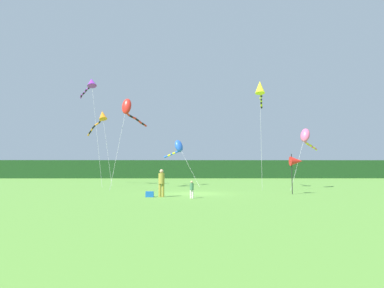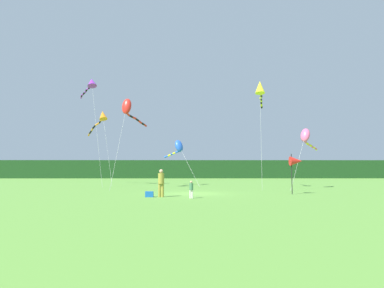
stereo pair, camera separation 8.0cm
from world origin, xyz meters
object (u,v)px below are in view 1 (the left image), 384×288
object	(u,v)px
banner_flag_pole	(296,161)
kite_yellow	(260,89)
kite_red	(128,109)
kite_orange	(101,118)
cooler_box	(150,194)
person_adult	(161,182)
kite_purple	(91,84)
person_child	(192,188)
kite_blue	(178,147)
kite_rainbow	(306,137)

from	to	relation	value
banner_flag_pole	kite_yellow	size ratio (longest dim) A/B	0.28
kite_red	kite_orange	xyz separation A→B (m)	(-4.66, 7.40, 0.28)
kite_yellow	kite_red	size ratio (longest dim) A/B	1.18
cooler_box	person_adult	bearing A→B (deg)	0.00
person_adult	kite_yellow	world-z (taller)	kite_yellow
cooler_box	kite_purple	size ratio (longest dim) A/B	0.04
person_child	kite_blue	bearing A→B (deg)	94.77
kite_rainbow	kite_red	world-z (taller)	kite_red
person_adult	person_child	size ratio (longest dim) A/B	1.65
person_child	kite_blue	xyz separation A→B (m)	(-1.40, 16.84, 3.80)
person_adult	kite_purple	xyz separation A→B (m)	(-9.37, 14.92, 10.58)
banner_flag_pole	kite_red	bearing A→B (deg)	151.60
banner_flag_pole	kite_purple	bearing A→B (deg)	146.52
person_child	cooler_box	distance (m)	2.94
kite_yellow	kite_purple	world-z (taller)	kite_purple
person_adult	cooler_box	size ratio (longest dim) A/B	3.47
person_child	kite_yellow	bearing A→B (deg)	56.47
kite_yellow	kite_blue	xyz separation A→B (m)	(-8.09, 6.75, -5.12)
banner_flag_pole	kite_rainbow	xyz separation A→B (m)	(3.45, 7.27, 2.58)
cooler_box	kite_rainbow	size ratio (longest dim) A/B	0.09
kite_rainbow	kite_orange	world-z (taller)	kite_orange
person_child	kite_purple	size ratio (longest dim) A/B	0.09
banner_flag_pole	kite_yellow	world-z (taller)	kite_yellow
person_child	cooler_box	xyz separation A→B (m)	(-2.74, 0.98, -0.43)
banner_flag_pole	cooler_box	bearing A→B (deg)	-167.53
person_adult	kite_red	distance (m)	12.55
person_child	banner_flag_pole	bearing A→B (deg)	23.12
kite_rainbow	kite_orange	size ratio (longest dim) A/B	0.66
kite_rainbow	kite_purple	xyz separation A→B (m)	(-22.51, 5.34, 6.62)
banner_flag_pole	kite_orange	bearing A→B (deg)	141.17
kite_rainbow	kite_blue	world-z (taller)	kite_rainbow
kite_yellow	kite_blue	size ratio (longest dim) A/B	1.92
kite_rainbow	kite_purple	size ratio (longest dim) A/B	0.48
kite_red	person_child	bearing A→B (deg)	-60.52
person_adult	cooler_box	bearing A→B (deg)	-180.00
banner_flag_pole	kite_orange	xyz separation A→B (m)	(-18.46, 14.86, 5.62)
person_child	kite_orange	xyz separation A→B (m)	(-10.74, 18.15, 7.40)
kite_yellow	banner_flag_pole	bearing A→B (deg)	-81.38
kite_blue	kite_orange	bearing A→B (deg)	172.01
kite_red	kite_blue	distance (m)	8.36
banner_flag_pole	kite_red	size ratio (longest dim) A/B	0.34
person_child	kite_yellow	xyz separation A→B (m)	(6.69, 10.09, 8.93)
cooler_box	kite_yellow	distance (m)	16.10
person_child	kite_blue	size ratio (longest dim) A/B	0.20
cooler_box	kite_purple	world-z (taller)	kite_purple
cooler_box	kite_blue	size ratio (longest dim) A/B	0.10
person_child	kite_blue	world-z (taller)	kite_blue
kite_orange	kite_blue	size ratio (longest dim) A/B	1.65
kite_red	kite_orange	bearing A→B (deg)	122.23
kite_yellow	kite_blue	world-z (taller)	kite_yellow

